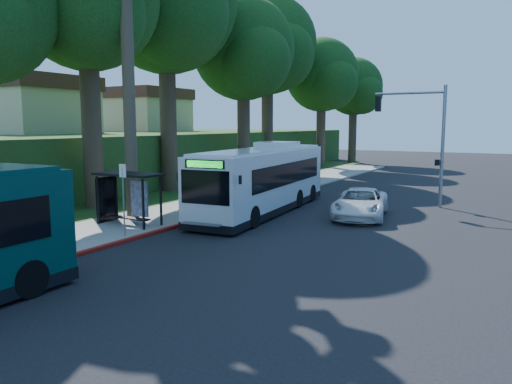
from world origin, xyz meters
The scene contains 16 objects.
ground centered at (0.00, 0.00, 0.00)m, with size 140.00×140.00×0.00m, color black.
sidewalk centered at (-7.30, 0.00, 0.06)m, with size 4.50×70.00×0.12m, color gray.
red_curb centered at (-5.00, -4.00, 0.07)m, with size 0.25×30.00×0.13m, color maroon.
grass_verge centered at (-13.00, 5.00, 0.03)m, with size 8.00×70.00×0.06m, color #234719.
bus_shelter centered at (-7.26, -2.86, 1.81)m, with size 3.20×1.51×2.55m.
stop_sign_pole centered at (-5.40, -5.00, 2.08)m, with size 0.35×0.06×3.17m.
traffic_signal_pole centered at (3.78, 10.00, 4.42)m, with size 4.10×0.30×7.00m.
hillside_backdrop centered at (-26.30, 15.10, 2.44)m, with size 24.00×60.00×8.80m.
tree_0 centered at (-12.40, -0.02, 11.20)m, with size 8.40×8.00×15.70m.
tree_1 centered at (-13.37, 7.98, 12.73)m, with size 10.50×10.00×18.26m.
tree_2 centered at (-11.89, 15.98, 10.48)m, with size 8.82×8.40×15.12m.
tree_3 centered at (-13.88, 23.98, 11.98)m, with size 10.08×9.60×17.28m.
tree_4 centered at (-11.40, 31.98, 9.73)m, with size 8.40×8.00×14.14m.
tree_5 centered at (-10.41, 39.99, 8.96)m, with size 7.35×7.00×12.86m.
white_bus centered at (-3.42, 3.65, 1.85)m, with size 3.86×12.91×3.79m.
pickup centered at (1.74, 4.61, 0.75)m, with size 2.49×5.41×1.50m, color white.
Camera 1 is at (9.43, -20.22, 4.82)m, focal length 35.00 mm.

